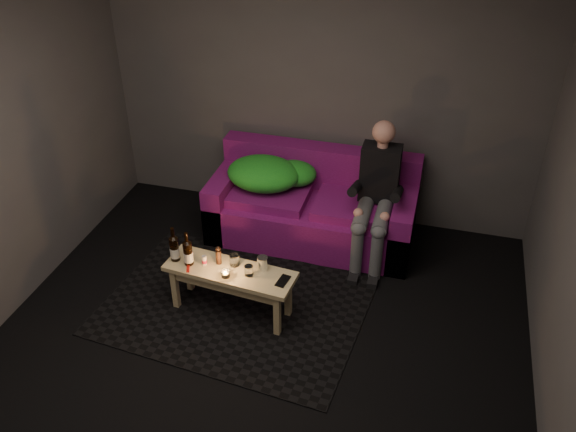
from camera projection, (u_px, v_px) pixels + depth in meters
name	position (u px, v px, depth m)	size (l,w,h in m)	color
floor	(245.00, 372.00, 4.38)	(4.50, 4.50, 0.00)	black
room	(259.00, 138.00, 3.86)	(4.50, 4.50, 4.50)	silver
rug	(235.00, 306.00, 4.96)	(2.06, 1.49, 0.01)	black
sofa	(313.00, 208.00, 5.67)	(1.86, 0.84, 0.80)	#700F5C
green_blanket	(269.00, 173.00, 5.58)	(0.82, 0.56, 0.28)	#1A932B
person	(376.00, 193.00, 5.22)	(0.33, 0.77, 1.24)	black
coffee_table	(230.00, 277.00, 4.74)	(1.05, 0.42, 0.42)	tan
beer_bottle_a	(174.00, 248.00, 4.74)	(0.08, 0.08, 0.30)	black
beer_bottle_b	(188.00, 253.00, 4.70)	(0.07, 0.07, 0.29)	black
salt_shaker	(204.00, 260.00, 4.73)	(0.04, 0.04, 0.08)	silver
pepper_mill	(219.00, 257.00, 4.73)	(0.04, 0.04, 0.12)	black
tumbler_back	(234.00, 260.00, 4.72)	(0.08, 0.08, 0.09)	white
tealight	(225.00, 274.00, 4.61)	(0.07, 0.07, 0.05)	white
tumbler_front	(249.00, 271.00, 4.62)	(0.07, 0.07, 0.08)	white
steel_cup	(263.00, 263.00, 4.67)	(0.08, 0.08, 0.11)	silver
smartphone	(283.00, 281.00, 4.57)	(0.07, 0.15, 0.01)	black
red_lighter	(188.00, 269.00, 4.69)	(0.02, 0.08, 0.01)	#B4110B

